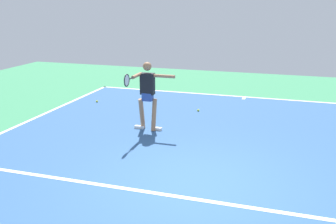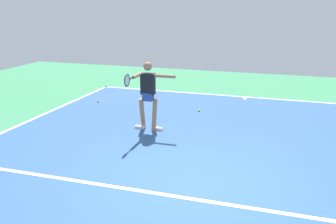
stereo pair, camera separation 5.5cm
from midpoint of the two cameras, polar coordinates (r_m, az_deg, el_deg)
The scene contains 8 objects.
ground_plane at distance 6.99m, azimuth 4.34°, elevation -10.68°, with size 23.11×23.11×0.00m, color #388456.
court_surface at distance 6.99m, azimuth 4.34°, elevation -10.66°, with size 10.58×13.88×0.00m, color #2D5484.
court_line_baseline_near at distance 13.42m, azimuth 11.42°, elevation 2.17°, with size 10.58×0.10×0.01m, color white.
court_line_service at distance 6.57m, azimuth 3.28°, elevation -12.50°, with size 7.93×0.10×0.01m, color white.
court_line_centre_mark at distance 13.23m, azimuth 11.31°, elevation 1.98°, with size 0.10×0.30×0.01m, color white.
tennis_player at distance 9.58m, azimuth -2.82°, elevation 3.00°, with size 1.06×1.16×1.72m.
tennis_ball_near_player at distance 11.47m, azimuth 4.70°, elevation 0.25°, with size 0.07×0.07×0.07m, color #C6E53D.
tennis_ball_by_baseline at distance 12.68m, azimuth -10.09°, elevation 1.57°, with size 0.07×0.07×0.07m, color yellow.
Camera 2 is at (-1.46, 6.08, 3.13)m, focal length 41.67 mm.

